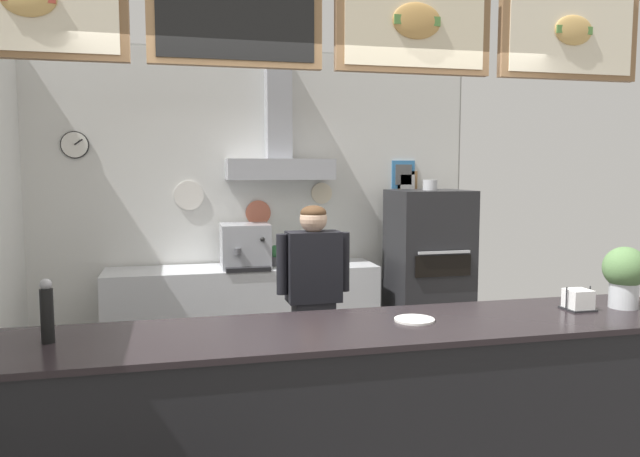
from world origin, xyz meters
TOP-DOWN VIEW (x-y plane):
  - back_wall_assembly at (0.02, 2.54)m, footprint 4.41×3.11m
  - service_counter at (0.00, -0.52)m, footprint 3.94×0.74m
  - back_prep_counter at (-0.17, 2.33)m, footprint 2.55×0.59m
  - pizza_oven at (1.63, 2.13)m, footprint 0.74×0.69m
  - shop_worker at (0.19, 0.91)m, footprint 0.55×0.23m
  - espresso_machine at (-0.15, 2.30)m, footprint 0.45×0.49m
  - potted_sage at (0.46, 2.35)m, footprint 0.19×0.19m
  - potted_rosemary at (0.14, 2.33)m, footprint 0.14×0.14m
  - condiment_plate at (0.40, -0.49)m, footprint 0.21×0.21m
  - napkin_holder at (1.39, -0.47)m, footprint 0.16×0.15m
  - basil_vase at (1.66, -0.49)m, footprint 0.24×0.24m
  - pepper_grinder at (-1.36, -0.48)m, footprint 0.06×0.06m

SIDE VIEW (x-z plane):
  - back_prep_counter at x=-0.17m, z-range -0.01..0.92m
  - service_counter at x=0.00m, z-range 0.00..1.08m
  - pizza_oven at x=1.63m, z-range -0.05..1.70m
  - shop_worker at x=0.19m, z-range 0.07..1.67m
  - potted_rosemary at x=0.14m, z-range 0.94..1.14m
  - potted_sage at x=0.46m, z-range 0.94..1.16m
  - condiment_plate at x=0.40m, z-range 1.08..1.09m
  - espresso_machine at x=-0.15m, z-range 0.93..1.34m
  - napkin_holder at x=1.39m, z-range 1.07..1.20m
  - pepper_grinder at x=-1.36m, z-range 1.08..1.37m
  - basil_vase at x=1.66m, z-range 1.09..1.44m
  - back_wall_assembly at x=0.02m, z-range 0.11..3.13m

